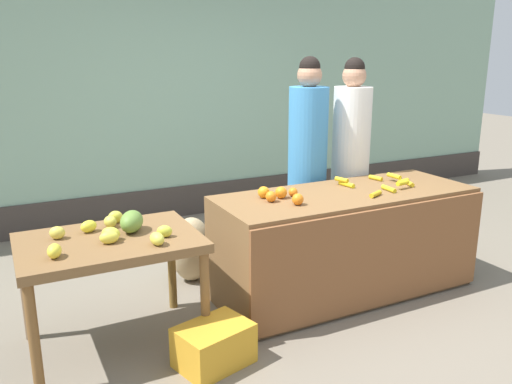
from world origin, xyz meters
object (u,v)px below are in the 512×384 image
vendor_woman_blue_shirt (307,163)px  vendor_woman_white_shirt (350,160)px  produce_crate (214,345)px  produce_sack (192,249)px

vendor_woman_blue_shirt → vendor_woman_white_shirt: bearing=-4.4°
vendor_woman_blue_shirt → vendor_woman_white_shirt: size_ratio=1.01×
vendor_woman_white_shirt → produce_crate: vendor_woman_white_shirt is taller
produce_sack → vendor_woman_blue_shirt: bearing=-5.6°
vendor_woman_white_shirt → produce_sack: bearing=174.7°
vendor_woman_white_shirt → produce_crate: bearing=-148.7°
vendor_woman_blue_shirt → produce_crate: 1.95m
produce_crate → vendor_woman_blue_shirt: bearing=39.6°
vendor_woman_blue_shirt → produce_sack: bearing=174.4°
vendor_woman_white_shirt → produce_crate: size_ratio=4.16×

